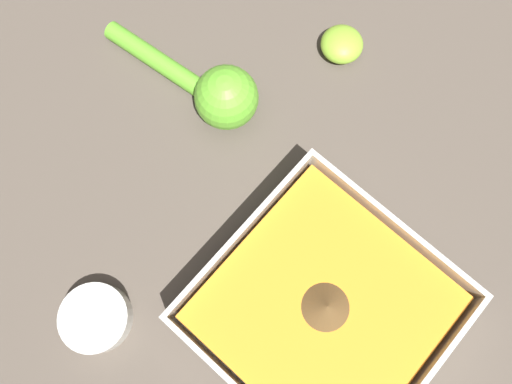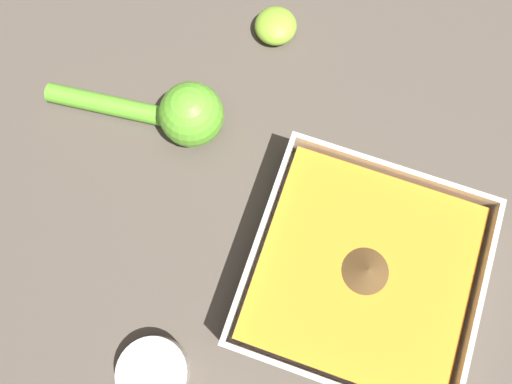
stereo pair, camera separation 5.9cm
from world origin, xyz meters
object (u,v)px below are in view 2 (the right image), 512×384
(lemon_squeezer, at_px, (177,113))
(lemon_half, at_px, (276,26))
(square_dish, at_px, (361,273))
(spice_bowl, at_px, (154,372))

(lemon_squeezer, relative_size, lemon_half, 4.15)
(lemon_half, bearing_deg, square_dish, 35.06)
(square_dish, bearing_deg, lemon_squeezer, -112.73)
(square_dish, relative_size, lemon_half, 4.46)
(lemon_half, bearing_deg, lemon_squeezer, -23.26)
(lemon_squeezer, xyz_separation_m, lemon_half, (-0.17, 0.07, -0.02))
(spice_bowl, distance_m, lemon_half, 0.46)
(square_dish, distance_m, lemon_squeezer, 0.29)
(spice_bowl, bearing_deg, lemon_squeezer, -164.26)
(square_dish, relative_size, spice_bowl, 3.19)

